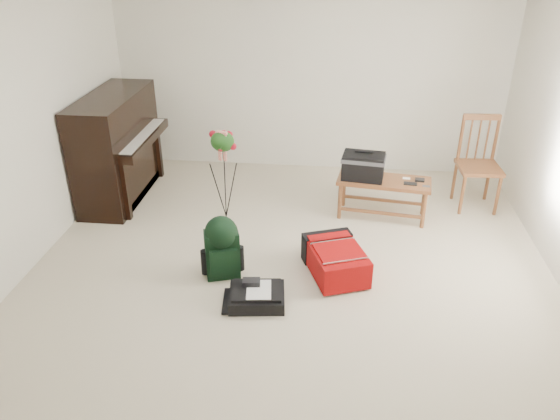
# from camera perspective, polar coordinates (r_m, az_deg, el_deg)

# --- Properties ---
(floor) EXTENTS (5.00, 5.50, 0.01)m
(floor) POSITION_cam_1_polar(r_m,az_deg,el_deg) (5.18, 0.89, -7.25)
(floor) COLOR beige
(floor) RESTS_ON ground
(wall_back) EXTENTS (5.00, 0.04, 2.50)m
(wall_back) POSITION_cam_1_polar(r_m,az_deg,el_deg) (7.20, 3.08, 13.85)
(wall_back) COLOR white
(wall_back) RESTS_ON floor
(wall_left) EXTENTS (0.04, 5.50, 2.50)m
(wall_left) POSITION_cam_1_polar(r_m,az_deg,el_deg) (5.39, -26.65, 6.15)
(wall_left) COLOR white
(wall_left) RESTS_ON floor
(piano) EXTENTS (0.71, 1.50, 1.25)m
(piano) POSITION_cam_1_polar(r_m,az_deg,el_deg) (6.79, -16.54, 6.13)
(piano) COLOR black
(piano) RESTS_ON floor
(bench) EXTENTS (1.06, 0.54, 0.79)m
(bench) POSITION_cam_1_polar(r_m,az_deg,el_deg) (6.10, 9.38, 4.00)
(bench) COLOR brown
(bench) RESTS_ON floor
(dining_chair) EXTENTS (0.49, 0.49, 1.07)m
(dining_chair) POSITION_cam_1_polar(r_m,az_deg,el_deg) (6.69, 20.04, 4.50)
(dining_chair) COLOR brown
(dining_chair) RESTS_ON floor
(red_suitcase) EXTENTS (0.67, 0.82, 0.29)m
(red_suitcase) POSITION_cam_1_polar(r_m,az_deg,el_deg) (5.24, 5.85, -4.92)
(red_suitcase) COLOR #A30C07
(red_suitcase) RESTS_ON floor
(black_duffel) EXTENTS (0.52, 0.44, 0.20)m
(black_duffel) POSITION_cam_1_polar(r_m,az_deg,el_deg) (4.85, -2.44, -8.94)
(black_duffel) COLOR black
(black_duffel) RESTS_ON floor
(green_backpack) EXTENTS (0.36, 0.33, 0.62)m
(green_backpack) POSITION_cam_1_polar(r_m,az_deg,el_deg) (5.08, -6.12, -3.61)
(green_backpack) COLOR black
(green_backpack) RESTS_ON floor
(flower_stand) EXTENTS (0.43, 0.43, 1.06)m
(flower_stand) POSITION_cam_1_polar(r_m,az_deg,el_deg) (6.05, -5.86, 3.64)
(flower_stand) COLOR black
(flower_stand) RESTS_ON floor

